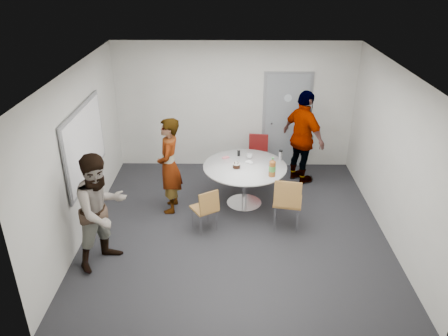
{
  "coord_description": "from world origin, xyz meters",
  "views": [
    {
      "loc": [
        -0.1,
        -6.32,
        4.22
      ],
      "look_at": [
        -0.19,
        0.25,
        1.0
      ],
      "focal_mm": 35.0,
      "sensor_mm": 36.0,
      "label": 1
    }
  ],
  "objects_px": {
    "table": "(247,171)",
    "person_left": "(101,211)",
    "person_right": "(303,138)",
    "person_main": "(169,166)",
    "door": "(286,121)",
    "whiteboard": "(85,144)",
    "chair_near_right": "(288,199)",
    "chair_far": "(258,151)",
    "chair_near_left": "(206,207)"
  },
  "relations": [
    {
      "from": "door",
      "to": "person_main",
      "type": "distance_m",
      "value": 2.97
    },
    {
      "from": "table",
      "to": "whiteboard",
      "type": "bearing_deg",
      "value": -168.17
    },
    {
      "from": "chair_near_left",
      "to": "chair_near_right",
      "type": "height_order",
      "value": "chair_near_right"
    },
    {
      "from": "person_main",
      "to": "whiteboard",
      "type": "bearing_deg",
      "value": -73.76
    },
    {
      "from": "table",
      "to": "person_left",
      "type": "xyz_separation_m",
      "value": [
        -2.16,
        -1.72,
        0.21
      ]
    },
    {
      "from": "chair_near_left",
      "to": "person_main",
      "type": "height_order",
      "value": "person_main"
    },
    {
      "from": "door",
      "to": "person_left",
      "type": "distance_m",
      "value": 4.6
    },
    {
      "from": "table",
      "to": "chair_far",
      "type": "bearing_deg",
      "value": 77.56
    },
    {
      "from": "table",
      "to": "chair_far",
      "type": "relative_size",
      "value": 1.73
    },
    {
      "from": "chair_near_right",
      "to": "chair_far",
      "type": "relative_size",
      "value": 1.1
    },
    {
      "from": "chair_near_left",
      "to": "person_main",
      "type": "relative_size",
      "value": 0.45
    },
    {
      "from": "chair_near_left",
      "to": "table",
      "type": "bearing_deg",
      "value": 20.12
    },
    {
      "from": "whiteboard",
      "to": "chair_near_right",
      "type": "distance_m",
      "value": 3.44
    },
    {
      "from": "table",
      "to": "chair_near_left",
      "type": "height_order",
      "value": "table"
    },
    {
      "from": "door",
      "to": "whiteboard",
      "type": "distance_m",
      "value": 4.25
    },
    {
      "from": "door",
      "to": "chair_near_right",
      "type": "relative_size",
      "value": 2.19
    },
    {
      "from": "table",
      "to": "door",
      "type": "bearing_deg",
      "value": 62.67
    },
    {
      "from": "whiteboard",
      "to": "chair_near_left",
      "type": "xyz_separation_m",
      "value": [
        1.98,
        -0.34,
        -0.98
      ]
    },
    {
      "from": "whiteboard",
      "to": "chair_far",
      "type": "xyz_separation_m",
      "value": [
        2.95,
        1.82,
        -0.92
      ]
    },
    {
      "from": "person_left",
      "to": "chair_far",
      "type": "bearing_deg",
      "value": -1.43
    },
    {
      "from": "whiteboard",
      "to": "table",
      "type": "bearing_deg",
      "value": 11.83
    },
    {
      "from": "table",
      "to": "chair_near_right",
      "type": "bearing_deg",
      "value": -51.87
    },
    {
      "from": "door",
      "to": "person_main",
      "type": "height_order",
      "value": "door"
    },
    {
      "from": "table",
      "to": "chair_near_left",
      "type": "relative_size",
      "value": 1.93
    },
    {
      "from": "person_main",
      "to": "chair_near_left",
      "type": "bearing_deg",
      "value": 44.44
    },
    {
      "from": "whiteboard",
      "to": "door",
      "type": "bearing_deg",
      "value": 32.66
    },
    {
      "from": "chair_near_right",
      "to": "chair_far",
      "type": "bearing_deg",
      "value": 110.98
    },
    {
      "from": "chair_near_right",
      "to": "whiteboard",
      "type": "bearing_deg",
      "value": -173.83
    },
    {
      "from": "whiteboard",
      "to": "person_left",
      "type": "distance_m",
      "value": 1.38
    },
    {
      "from": "chair_far",
      "to": "person_left",
      "type": "height_order",
      "value": "person_left"
    },
    {
      "from": "chair_far",
      "to": "person_main",
      "type": "xyz_separation_m",
      "value": [
        -1.65,
        -1.45,
        0.35
      ]
    },
    {
      "from": "door",
      "to": "table",
      "type": "height_order",
      "value": "door"
    },
    {
      "from": "chair_far",
      "to": "person_right",
      "type": "bearing_deg",
      "value": 168.3
    },
    {
      "from": "door",
      "to": "whiteboard",
      "type": "relative_size",
      "value": 1.12
    },
    {
      "from": "door",
      "to": "person_left",
      "type": "height_order",
      "value": "door"
    },
    {
      "from": "chair_near_left",
      "to": "person_left",
      "type": "distance_m",
      "value": 1.73
    },
    {
      "from": "person_left",
      "to": "person_right",
      "type": "relative_size",
      "value": 0.93
    },
    {
      "from": "person_main",
      "to": "chair_far",
      "type": "bearing_deg",
      "value": 131.75
    },
    {
      "from": "chair_near_right",
      "to": "person_right",
      "type": "distance_m",
      "value": 1.89
    },
    {
      "from": "table",
      "to": "person_main",
      "type": "height_order",
      "value": "person_main"
    },
    {
      "from": "person_main",
      "to": "person_right",
      "type": "height_order",
      "value": "person_right"
    },
    {
      "from": "chair_near_right",
      "to": "person_right",
      "type": "bearing_deg",
      "value": 85.44
    },
    {
      "from": "whiteboard",
      "to": "chair_near_right",
      "type": "bearing_deg",
      "value": -4.68
    },
    {
      "from": "table",
      "to": "chair_near_left",
      "type": "bearing_deg",
      "value": -127.6
    },
    {
      "from": "person_main",
      "to": "door",
      "type": "bearing_deg",
      "value": 130.63
    },
    {
      "from": "person_right",
      "to": "person_main",
      "type": "bearing_deg",
      "value": 81.43
    },
    {
      "from": "door",
      "to": "chair_near_right",
      "type": "distance_m",
      "value": 2.6
    },
    {
      "from": "person_right",
      "to": "person_left",
      "type": "bearing_deg",
      "value": 95.92
    },
    {
      "from": "table",
      "to": "person_left",
      "type": "bearing_deg",
      "value": -141.49
    },
    {
      "from": "chair_near_left",
      "to": "door",
      "type": "bearing_deg",
      "value": 26.61
    }
  ]
}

